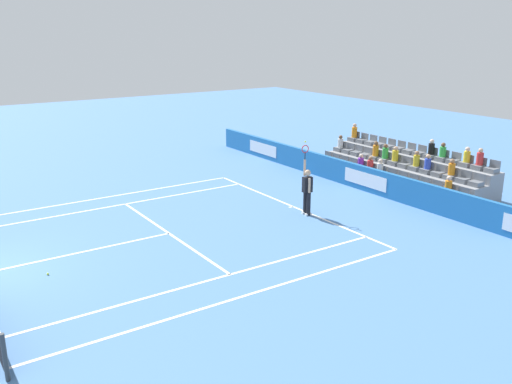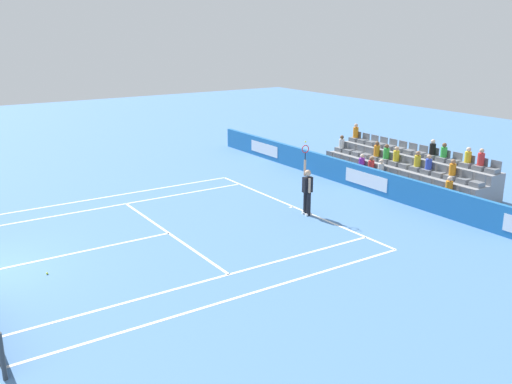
% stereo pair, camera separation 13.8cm
% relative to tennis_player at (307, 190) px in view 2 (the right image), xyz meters
% --- Properties ---
extents(line_baseline, '(10.97, 0.10, 0.01)m').
position_rel_tennis_player_xyz_m(line_baseline, '(1.06, -0.17, -0.99)').
color(line_baseline, white).
rests_on(line_baseline, ground).
extents(line_service, '(8.23, 0.10, 0.01)m').
position_rel_tennis_player_xyz_m(line_service, '(1.06, 5.32, -0.99)').
color(line_service, white).
rests_on(line_service, ground).
extents(line_centre_service, '(0.10, 6.40, 0.01)m').
position_rel_tennis_player_xyz_m(line_centre_service, '(1.06, 8.52, -0.99)').
color(line_centre_service, white).
rests_on(line_centre_service, ground).
extents(line_singles_sideline_left, '(0.10, 11.89, 0.01)m').
position_rel_tennis_player_xyz_m(line_singles_sideline_left, '(5.18, 5.78, -0.99)').
color(line_singles_sideline_left, white).
rests_on(line_singles_sideline_left, ground).
extents(line_singles_sideline_right, '(0.10, 11.89, 0.01)m').
position_rel_tennis_player_xyz_m(line_singles_sideline_right, '(-3.05, 5.78, -0.99)').
color(line_singles_sideline_right, white).
rests_on(line_singles_sideline_right, ground).
extents(line_doubles_sideline_left, '(0.10, 11.89, 0.01)m').
position_rel_tennis_player_xyz_m(line_doubles_sideline_left, '(6.55, 5.78, -0.99)').
color(line_doubles_sideline_left, white).
rests_on(line_doubles_sideline_left, ground).
extents(line_doubles_sideline_right, '(0.10, 11.89, 0.01)m').
position_rel_tennis_player_xyz_m(line_doubles_sideline_right, '(-4.42, 5.78, -0.99)').
color(line_doubles_sideline_right, white).
rests_on(line_doubles_sideline_right, ground).
extents(line_centre_mark, '(0.10, 0.20, 0.01)m').
position_rel_tennis_player_xyz_m(line_centre_mark, '(1.06, -0.07, -0.99)').
color(line_centre_mark, white).
rests_on(line_centre_mark, ground).
extents(sponsor_barrier, '(23.73, 0.22, 1.09)m').
position_rel_tennis_player_xyz_m(sponsor_barrier, '(1.06, -4.25, -0.45)').
color(sponsor_barrier, '#1E66AD').
rests_on(sponsor_barrier, ground).
extents(tennis_player, '(0.52, 0.38, 2.85)m').
position_rel_tennis_player_xyz_m(tennis_player, '(0.00, 0.00, 0.00)').
color(tennis_player, black).
rests_on(tennis_player, ground).
extents(stadium_stand, '(8.68, 2.85, 2.19)m').
position_rel_tennis_player_xyz_m(stadium_stand, '(1.06, -6.56, -0.43)').
color(stadium_stand, gray).
rests_on(stadium_stand, ground).
extents(loose_tennis_ball, '(0.07, 0.07, 0.07)m').
position_rel_tennis_player_xyz_m(loose_tennis_ball, '(-0.11, 9.74, -0.96)').
color(loose_tennis_ball, '#D1E533').
rests_on(loose_tennis_ball, ground).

